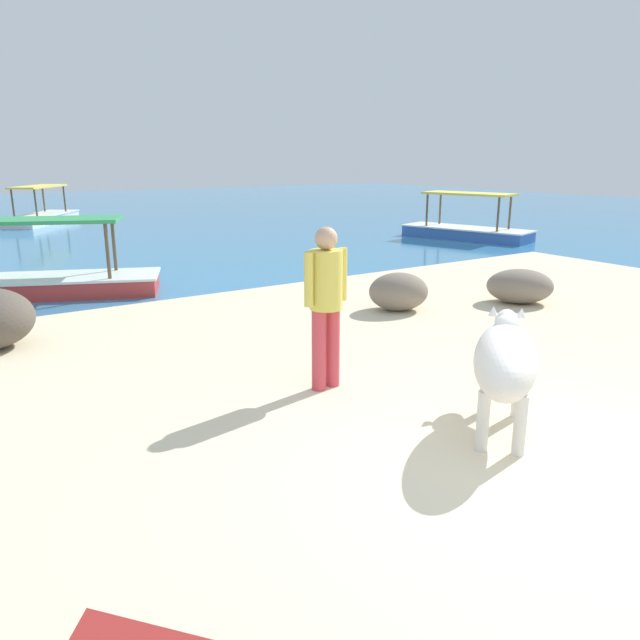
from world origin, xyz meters
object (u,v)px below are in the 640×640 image
at_px(person_standing, 326,296).
at_px(boat_red, 47,279).
at_px(boat_white, 42,215).
at_px(boat_blue, 466,229).
at_px(cow, 505,359).

height_order(person_standing, boat_red, person_standing).
bearing_deg(boat_white, boat_red, 26.10).
bearing_deg(boat_red, boat_blue, 28.58).
distance_m(person_standing, boat_blue, 12.25).
xyz_separation_m(boat_blue, boat_white, (-9.37, 10.99, 0.00)).
relative_size(cow, boat_white, 0.42).
height_order(cow, person_standing, person_standing).
xyz_separation_m(person_standing, boat_white, (0.40, 18.35, -0.70)).
height_order(cow, boat_red, boat_red).
bearing_deg(boat_blue, cow, -62.06).
distance_m(boat_blue, boat_red, 11.37).
distance_m(person_standing, boat_red, 6.41).
relative_size(boat_blue, boat_white, 1.05).
distance_m(cow, person_standing, 1.81).
distance_m(cow, boat_red, 8.14).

